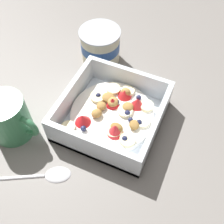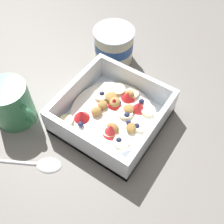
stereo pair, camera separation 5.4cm
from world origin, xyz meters
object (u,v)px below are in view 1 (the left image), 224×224
(yogurt_cup, at_px, (100,46))
(spoon, at_px, (43,175))
(coffee_mug, at_px, (9,118))
(fruit_bowl, at_px, (112,114))

(yogurt_cup, bearing_deg, spoon, -173.62)
(coffee_mug, bearing_deg, spoon, -119.83)
(spoon, height_order, coffee_mug, coffee_mug)
(coffee_mug, bearing_deg, yogurt_cup, -14.57)
(spoon, relative_size, yogurt_cup, 1.69)
(spoon, bearing_deg, yogurt_cup, 6.38)
(fruit_bowl, bearing_deg, coffee_mug, 121.47)
(fruit_bowl, bearing_deg, yogurt_cup, 32.87)
(yogurt_cup, bearing_deg, fruit_bowl, -147.13)
(spoon, xyz_separation_m, coffee_mug, (0.06, 0.10, 0.04))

